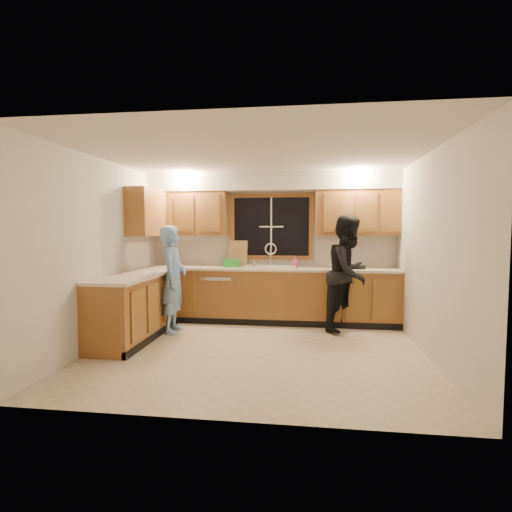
{
  "coord_description": "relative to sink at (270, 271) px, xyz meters",
  "views": [
    {
      "loc": [
        0.66,
        -5.0,
        1.57
      ],
      "look_at": [
        -0.1,
        0.65,
        1.18
      ],
      "focal_mm": 28.0,
      "sensor_mm": 36.0,
      "label": 1
    }
  ],
  "objects": [
    {
      "name": "can_left",
      "position": [
        -0.23,
        -0.19,
        0.12
      ],
      "size": [
        0.09,
        0.09,
        0.13
      ],
      "primitive_type": "cylinder",
      "rotation": [
        0.0,
        0.0,
        0.31
      ],
      "color": "beige",
      "rests_on": "countertop_back"
    },
    {
      "name": "window_frame",
      "position": [
        0.0,
        0.29,
        0.74
      ],
      "size": [
        1.44,
        0.03,
        1.14
      ],
      "color": "black",
      "rests_on": "wall_back"
    },
    {
      "name": "soap_bottle",
      "position": [
        0.42,
        0.19,
        0.15
      ],
      "size": [
        0.1,
        0.1,
        0.18
      ],
      "primitive_type": "imported",
      "rotation": [
        0.0,
        0.0,
        -0.23
      ],
      "color": "#F85E83",
      "rests_on": "countertop_back"
    },
    {
      "name": "can_right",
      "position": [
        -0.22,
        -0.15,
        0.11
      ],
      "size": [
        0.08,
        0.08,
        0.11
      ],
      "primitive_type": "cylinder",
      "rotation": [
        0.0,
        0.0,
        -0.43
      ],
      "color": "beige",
      "rests_on": "countertop_back"
    },
    {
      "name": "base_cabinets_back",
      "position": [
        0.0,
        -0.0,
        -0.42
      ],
      "size": [
        4.2,
        0.6,
        0.88
      ],
      "primitive_type": "cube",
      "color": "#985C2C",
      "rests_on": "ground"
    },
    {
      "name": "wall_right",
      "position": [
        2.1,
        -1.6,
        0.39
      ],
      "size": [
        0.0,
        3.8,
        3.8
      ],
      "primitive_type": "plane",
      "rotation": [
        1.57,
        0.0,
        -1.57
      ],
      "color": "beige",
      "rests_on": "ground"
    },
    {
      "name": "ceiling",
      "position": [
        0.0,
        -1.6,
        1.64
      ],
      "size": [
        4.2,
        4.2,
        0.0
      ],
      "primitive_type": "plane",
      "rotation": [
        3.14,
        0.0,
        0.0
      ],
      "color": "silver"
    },
    {
      "name": "wall_back",
      "position": [
        0.0,
        0.3,
        0.39
      ],
      "size": [
        4.2,
        0.0,
        4.2
      ],
      "primitive_type": "plane",
      "rotation": [
        1.57,
        0.0,
        0.0
      ],
      "color": "beige",
      "rests_on": "ground"
    },
    {
      "name": "dishwasher",
      "position": [
        -0.85,
        -0.01,
        -0.45
      ],
      "size": [
        0.6,
        0.56,
        0.82
      ],
      "primitive_type": "cube",
      "color": "white",
      "rests_on": "floor"
    },
    {
      "name": "knife_block",
      "position": [
        -1.73,
        0.17,
        0.16
      ],
      "size": [
        0.12,
        0.1,
        0.2
      ],
      "primitive_type": "cube",
      "rotation": [
        0.0,
        0.0,
        -0.06
      ],
      "color": "#925F28",
      "rests_on": "countertop_back"
    },
    {
      "name": "floor",
      "position": [
        0.0,
        -1.6,
        -0.86
      ],
      "size": [
        4.2,
        4.2,
        0.0
      ],
      "primitive_type": "plane",
      "color": "#C2B295",
      "rests_on": "ground"
    },
    {
      "name": "countertop_back",
      "position": [
        0.0,
        -0.02,
        0.04
      ],
      "size": [
        4.2,
        0.63,
        0.04
      ],
      "primitive_type": "cube",
      "color": "beige",
      "rests_on": "base_cabinets_back"
    },
    {
      "name": "base_cabinets_left",
      "position": [
        -1.8,
        -1.25,
        -0.42
      ],
      "size": [
        0.6,
        1.9,
        0.88
      ],
      "primitive_type": "cube",
      "color": "#985C2C",
      "rests_on": "ground"
    },
    {
      "name": "wall_left",
      "position": [
        -2.1,
        -1.6,
        0.39
      ],
      "size": [
        0.0,
        3.8,
        3.8
      ],
      "primitive_type": "plane",
      "rotation": [
        1.57,
        0.0,
        1.57
      ],
      "color": "beige",
      "rests_on": "ground"
    },
    {
      "name": "soffit",
      "position": [
        0.0,
        0.12,
        1.49
      ],
      "size": [
        4.2,
        0.35,
        0.3
      ],
      "primitive_type": "cube",
      "color": "silver",
      "rests_on": "wall_back"
    },
    {
      "name": "upper_cabinets_right",
      "position": [
        1.43,
        0.13,
        0.96
      ],
      "size": [
        1.35,
        0.33,
        0.75
      ],
      "primitive_type": "cube",
      "color": "#985C2C",
      "rests_on": "wall_back"
    },
    {
      "name": "woman",
      "position": [
        1.26,
        -0.41,
        0.02
      ],
      "size": [
        1.04,
        1.09,
        1.77
      ],
      "primitive_type": "imported",
      "rotation": [
        0.0,
        0.0,
        0.96
      ],
      "color": "black",
      "rests_on": "floor"
    },
    {
      "name": "bowl",
      "position": [
        1.1,
        0.06,
        0.08
      ],
      "size": [
        0.27,
        0.27,
        0.06
      ],
      "primitive_type": "imported",
      "rotation": [
        0.0,
        0.0,
        -0.18
      ],
      "color": "silver",
      "rests_on": "countertop_back"
    },
    {
      "name": "dish_crate",
      "position": [
        -0.65,
        0.0,
        0.12
      ],
      "size": [
        0.31,
        0.29,
        0.12
      ],
      "primitive_type": "cube",
      "rotation": [
        0.0,
        0.0,
        0.19
      ],
      "color": "#25912B",
      "rests_on": "countertop_back"
    },
    {
      "name": "countertop_left",
      "position": [
        -1.79,
        -1.25,
        0.04
      ],
      "size": [
        0.63,
        1.9,
        0.04
      ],
      "primitive_type": "cube",
      "color": "beige",
      "rests_on": "base_cabinets_left"
    },
    {
      "name": "man",
      "position": [
        -1.37,
        -0.85,
        -0.06
      ],
      "size": [
        0.44,
        0.62,
        1.62
      ],
      "primitive_type": "imported",
      "rotation": [
        0.0,
        0.0,
        1.66
      ],
      "color": "#749EDC",
      "rests_on": "floor"
    },
    {
      "name": "stove",
      "position": [
        -1.8,
        -1.82,
        -0.41
      ],
      "size": [
        0.58,
        0.75,
        0.9
      ],
      "primitive_type": "cube",
      "color": "white",
      "rests_on": "floor"
    },
    {
      "name": "sink",
      "position": [
        0.0,
        0.0,
        0.0
      ],
      "size": [
        0.86,
        0.52,
        0.57
      ],
      "color": "white",
      "rests_on": "countertop_back"
    },
    {
      "name": "upper_cabinets_return",
      "position": [
        -1.94,
        -0.48,
        0.96
      ],
      "size": [
        0.33,
        0.9,
        0.75
      ],
      "primitive_type": "cube",
      "color": "#985C2C",
      "rests_on": "wall_left"
    },
    {
      "name": "cutting_board",
      "position": [
        -0.57,
        0.21,
        0.28
      ],
      "size": [
        0.33,
        0.12,
        0.44
      ],
      "primitive_type": "cube",
      "rotation": [
        -0.21,
        0.0,
        -0.03
      ],
      "color": "tan",
      "rests_on": "countertop_back"
    },
    {
      "name": "upper_cabinets_left",
      "position": [
        -1.43,
        0.13,
        0.96
      ],
      "size": [
        1.35,
        0.33,
        0.75
      ],
      "primitive_type": "cube",
      "color": "#985C2C",
      "rests_on": "wall_back"
    }
  ]
}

